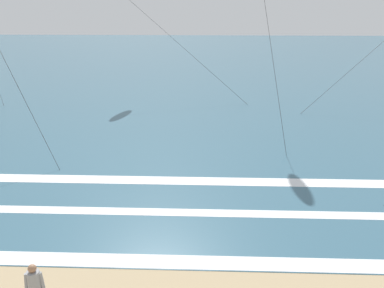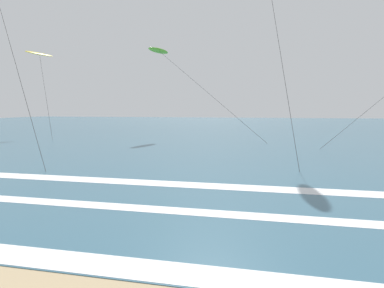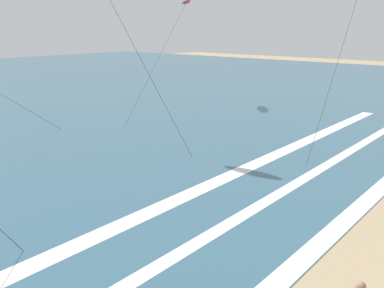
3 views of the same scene
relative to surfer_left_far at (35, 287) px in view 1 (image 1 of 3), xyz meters
name	(u,v)px [view 1 (image 1 of 3)]	position (x,y,z in m)	size (l,w,h in m)	color
ocean_surface	(202,62)	(3.45, 47.08, -0.95)	(140.00, 90.00, 0.01)	#386075
wave_foam_shoreline	(124,261)	(1.67, 2.48, -0.94)	(43.55, 0.72, 0.01)	white
wave_foam_mid_break	(219,213)	(4.73, 5.63, -0.94)	(40.13, 0.58, 0.01)	white
wave_foam_outer_break	(218,181)	(4.74, 8.54, -0.94)	(44.79, 0.86, 0.01)	white
surfer_left_far	(35,287)	(0.00, 0.00, 0.00)	(0.52, 0.32, 1.60)	gray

